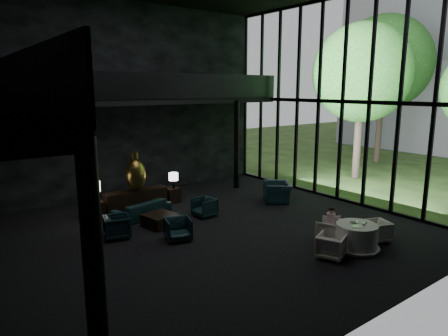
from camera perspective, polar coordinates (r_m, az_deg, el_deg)
floor at (r=12.66m, az=-4.07°, el=-9.58°), size 14.00×12.00×0.02m
wall_back at (r=17.21m, az=-15.27°, el=9.23°), size 14.00×0.04×8.00m
wall_front at (r=7.51m, az=21.21°, el=6.64°), size 14.00×0.04×8.00m
curtain_wall at (r=16.63m, az=16.57°, el=9.10°), size 0.20×12.00×8.00m
mezzanine_back at (r=16.70m, az=-10.75°, el=9.38°), size 12.00×2.00×0.25m
railing_back at (r=15.80m, az=-9.20°, el=11.50°), size 12.00×0.06×1.00m
column_sw at (r=5.15m, az=-17.75°, el=-18.49°), size 0.24×0.24×4.00m
column_ne at (r=18.06m, az=1.82°, el=3.33°), size 0.24×0.24×4.00m
tree_near at (r=21.09m, az=19.11°, el=12.69°), size 4.80×4.80×7.65m
tree_far at (r=26.40m, az=21.87°, el=13.75°), size 5.60×5.60×8.80m
console at (r=15.46m, az=-12.47°, el=-4.45°), size 2.39×0.54×0.76m
bronze_urn at (r=15.16m, az=-12.53°, el=-0.88°), size 0.77×0.77×1.44m
side_table_left at (r=14.84m, az=-17.94°, el=-5.72°), size 0.55×0.55×0.61m
table_lamp_left at (r=14.58m, az=-18.08°, el=-2.65°), size 0.44×0.44×0.73m
side_table_right at (r=16.23m, az=-7.40°, el=-3.82°), size 0.54×0.54×0.59m
table_lamp_right at (r=15.94m, az=-7.24°, el=-1.32°), size 0.38×0.38×0.63m
sofa at (r=14.43m, az=-11.69°, el=-5.42°), size 2.21×1.05×0.83m
lounge_armchair_west at (r=12.75m, az=-15.02°, el=-7.97°), size 0.86×0.89×0.77m
lounge_armchair_east at (r=14.33m, az=-2.82°, el=-5.56°), size 0.69×0.73×0.70m
lounge_armchair_south at (r=12.23m, az=-6.58°, el=-8.54°), size 0.88×0.85×0.74m
window_armchair at (r=16.25m, az=7.66°, el=-2.77°), size 1.48×1.59×1.16m
coffee_table at (r=13.54m, az=-9.11°, el=-7.37°), size 1.09×1.09×0.41m
dining_table at (r=12.09m, az=18.37°, el=-9.54°), size 1.31×1.31×0.75m
dining_chair_north at (r=12.47m, az=14.95°, el=-8.54°), size 0.89×0.86×0.71m
dining_chair_east at (r=12.92m, az=20.98°, el=-8.41°), size 0.77×0.79×0.63m
dining_chair_west at (r=11.34m, az=15.04°, el=-10.74°), size 0.80×0.82×0.66m
child at (r=12.53m, az=15.04°, el=-6.66°), size 0.26×0.26×0.56m
plate_a at (r=11.74m, az=18.44°, el=-7.94°), size 0.30×0.30×0.02m
plate_b at (r=12.13m, az=18.30°, el=-7.30°), size 0.27×0.27×0.02m
saucer at (r=12.13m, az=19.30°, el=-7.38°), size 0.21×0.21×0.01m
coffee_cup at (r=12.12m, az=19.65°, el=-7.25°), size 0.09×0.09×0.05m
cereal_bowl at (r=12.03m, az=17.93°, el=-7.26°), size 0.18×0.18×0.09m
cream_pot at (r=11.88m, az=19.36°, el=-7.63°), size 0.07×0.07×0.07m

